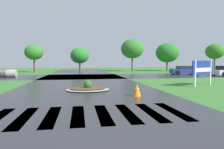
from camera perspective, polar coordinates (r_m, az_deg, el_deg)
name	(u,v)px	position (r m, az deg, el deg)	size (l,w,h in m)	color
asphalt_roadway	(86,91)	(12.92, -7.68, -4.69)	(9.84, 80.00, 0.01)	#2B2B30
asphalt_cross_road	(83,76)	(25.49, -8.56, -0.56)	(90.00, 8.85, 0.01)	#2B2B30
crosswalk_stripes	(91,114)	(7.21, -6.23, -11.43)	(6.75, 2.82, 0.01)	white
estate_billboard	(203,69)	(17.06, 24.90, 1.51)	(2.67, 1.43, 2.03)	white
median_island	(88,88)	(13.08, -7.00, -4.02)	(2.86, 2.18, 0.68)	#9E9B93
car_white_sedan	(184,70)	(31.37, 20.24, 1.13)	(4.21, 2.36, 1.27)	navy
traffic_cone	(137,90)	(10.83, 7.23, -4.41)	(0.47, 0.47, 0.74)	orange
background_treeline	(118,52)	(38.84, 1.65, 6.62)	(48.13, 6.09, 6.41)	#4C3823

